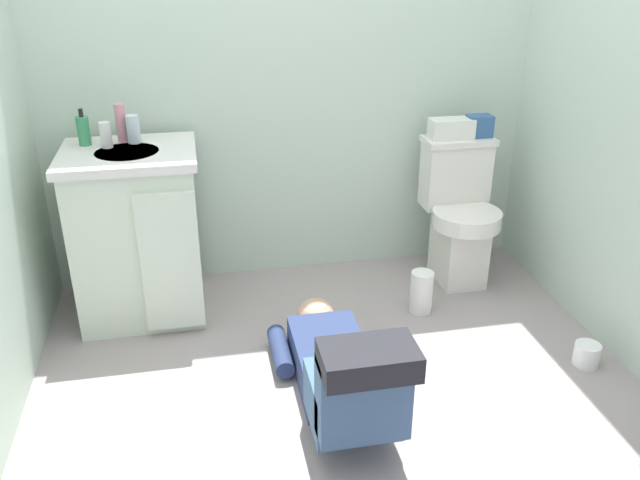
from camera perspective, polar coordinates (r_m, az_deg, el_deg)
ground_plane at (r=2.82m, az=1.37°, el=-12.33°), size 2.98×3.10×0.04m
wall_back at (r=3.35m, az=-2.64°, el=16.60°), size 2.64×0.08×2.40m
toilet at (r=3.50m, az=12.00°, el=2.28°), size 0.36×0.46×0.75m
vanity_cabinet at (r=3.19m, az=-15.54°, el=0.60°), size 0.60×0.53×0.82m
faucet at (r=3.18m, az=-16.39°, el=9.10°), size 0.02×0.02×0.10m
person_plumber at (r=2.55m, az=1.75°, el=-11.25°), size 0.39×1.06×0.52m
tissue_box at (r=3.43m, az=11.36°, el=9.49°), size 0.22×0.11×0.10m
toiletry_bag at (r=3.48m, az=13.68°, el=9.62°), size 0.12×0.09×0.11m
soap_dispenser at (r=3.18m, az=-19.89°, el=8.96°), size 0.06×0.06×0.17m
bottle_white at (r=3.11m, az=-18.15°, el=8.69°), size 0.05×0.05×0.12m
bottle_pink at (r=3.18m, az=-16.92°, el=9.73°), size 0.05×0.05×0.18m
bottle_clear at (r=3.15m, az=-15.95°, el=9.26°), size 0.06×0.06×0.13m
paper_towel_roll at (r=3.24m, az=8.82°, el=-4.49°), size 0.11×0.11×0.21m
toilet_paper_roll at (r=3.08m, az=22.19°, el=-9.21°), size 0.11×0.11×0.10m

